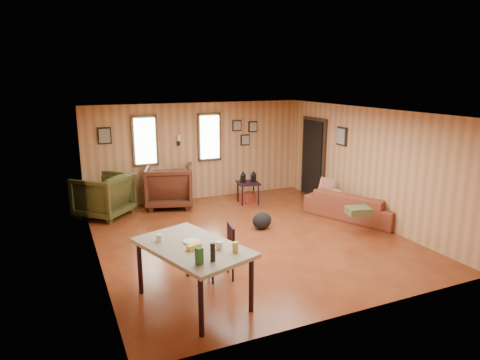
% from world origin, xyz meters
% --- Properties ---
extents(room, '(5.54, 6.04, 2.44)m').
position_xyz_m(room, '(0.17, 0.27, 1.21)').
color(room, brown).
rests_on(room, ground).
extents(sofa, '(1.39, 2.11, 0.80)m').
position_xyz_m(sofa, '(2.56, 0.11, 0.40)').
color(sofa, brown).
rests_on(sofa, ground).
extents(recliner_brown, '(1.32, 1.28, 1.10)m').
position_xyz_m(recliner_brown, '(-0.85, 2.60, 0.55)').
color(recliner_brown, '#452114').
rests_on(recliner_brown, ground).
extents(recliner_green, '(1.39, 1.39, 1.04)m').
position_xyz_m(recliner_green, '(-2.37, 2.44, 0.52)').
color(recliner_green, '#3B3E1C').
rests_on(recliner_green, ground).
extents(end_table, '(0.70, 0.67, 0.72)m').
position_xyz_m(end_table, '(-1.13, 2.66, 0.40)').
color(end_table, black).
rests_on(end_table, ground).
extents(side_table, '(0.57, 0.57, 0.81)m').
position_xyz_m(side_table, '(0.96, 2.09, 0.55)').
color(side_table, black).
rests_on(side_table, ground).
extents(cooler, '(0.40, 0.35, 0.24)m').
position_xyz_m(cooler, '(0.98, 2.14, 0.12)').
color(cooler, maroon).
rests_on(cooler, ground).
extents(backpack, '(0.47, 0.40, 0.35)m').
position_xyz_m(backpack, '(0.45, 0.32, 0.17)').
color(backpack, black).
rests_on(backpack, ground).
extents(sofa_pillows, '(0.85, 1.92, 0.39)m').
position_xyz_m(sofa_pillows, '(2.19, 0.00, 0.51)').
color(sofa_pillows, '#4B522D').
rests_on(sofa_pillows, sofa).
extents(dining_table, '(1.45, 1.85, 1.07)m').
position_xyz_m(dining_table, '(-1.70, -1.90, 0.76)').
color(dining_table, gray).
rests_on(dining_table, ground).
extents(dining_chair, '(0.44, 0.44, 0.85)m').
position_xyz_m(dining_chair, '(-1.04, -1.38, 0.47)').
color(dining_chair, '#3B3E1C').
rests_on(dining_chair, ground).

